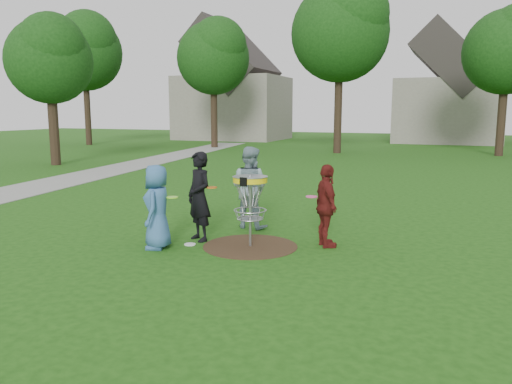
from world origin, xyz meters
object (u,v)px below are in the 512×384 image
(player_black, at_px, (199,197))
(disc_golf_basket, at_px, (250,193))
(player_blue, at_px, (157,207))
(player_grey, at_px, (249,187))
(player_maroon, at_px, (326,206))

(player_black, xyz_separation_m, disc_golf_basket, (1.11, -0.06, 0.14))
(player_blue, relative_size, disc_golf_basket, 1.14)
(player_grey, height_order, disc_golf_basket, player_grey)
(player_maroon, bearing_deg, player_black, 68.20)
(player_black, bearing_deg, player_blue, -87.78)
(player_maroon, xyz_separation_m, disc_golf_basket, (-1.33, -0.51, 0.24))
(player_blue, distance_m, disc_golf_basket, 1.74)
(player_grey, xyz_separation_m, disc_golf_basket, (0.61, -1.45, 0.13))
(player_blue, xyz_separation_m, player_black, (0.46, 0.80, 0.10))
(player_black, bearing_deg, player_maroon, 42.34)
(player_maroon, bearing_deg, disc_golf_basket, 78.69)
(player_blue, bearing_deg, player_grey, 140.09)
(disc_golf_basket, bearing_deg, player_grey, 112.66)
(player_maroon, height_order, disc_golf_basket, player_maroon)
(player_blue, height_order, player_black, player_black)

